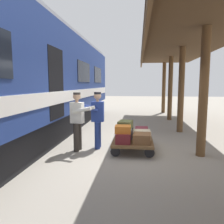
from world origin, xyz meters
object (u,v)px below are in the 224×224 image
(suitcase_slate_roller, at_px, (126,130))
(porter_in_overalls, at_px, (97,118))
(suitcase_maroon_trunk, at_px, (123,137))
(suitcase_gray_aluminum, at_px, (125,133))
(suitcase_olive_duffel, at_px, (125,125))
(luggage_cart, at_px, (133,140))
(suitcase_orange_carryall, at_px, (123,129))
(train_car, at_px, (7,80))
(suitcase_burgundy_valise, at_px, (142,131))
(porter_by_door, at_px, (78,119))
(suitcase_brown_leather, at_px, (142,138))
(suitcase_cream_canvas, at_px, (142,135))

(suitcase_slate_roller, xyz_separation_m, porter_in_overalls, (0.83, 0.52, 0.45))
(suitcase_maroon_trunk, bearing_deg, suitcase_gray_aluminum, -90.00)
(suitcase_slate_roller, bearing_deg, suitcase_olive_duffel, 92.40)
(luggage_cart, xyz_separation_m, suitcase_orange_carryall, (0.27, 0.52, 0.42))
(suitcase_gray_aluminum, bearing_deg, suitcase_orange_carryall, 88.54)
(train_car, relative_size, suitcase_burgundy_valise, 32.69)
(suitcase_gray_aluminum, xyz_separation_m, suitcase_maroon_trunk, (0.00, 0.51, -0.01))
(suitcase_burgundy_valise, relative_size, porter_in_overalls, 0.33)
(porter_in_overalls, xyz_separation_m, porter_by_door, (0.50, 0.33, 0.00))
(suitcase_maroon_trunk, bearing_deg, suitcase_brown_leather, 180.00)
(suitcase_burgundy_valise, xyz_separation_m, suitcase_orange_carryall, (0.53, 1.03, 0.26))
(suitcase_cream_canvas, height_order, porter_by_door, porter_by_door)
(suitcase_cream_canvas, height_order, suitcase_olive_duffel, suitcase_olive_duffel)
(suitcase_burgundy_valise, relative_size, suitcase_orange_carryall, 1.30)
(suitcase_gray_aluminum, distance_m, suitcase_slate_roller, 0.51)
(suitcase_burgundy_valise, xyz_separation_m, suitcase_brown_leather, (0.00, 1.02, 0.02))
(suitcase_burgundy_valise, bearing_deg, suitcase_maroon_trunk, 63.26)
(suitcase_cream_canvas, bearing_deg, suitcase_slate_roller, -44.78)
(train_car, xyz_separation_m, porter_in_overalls, (-2.58, -0.39, -1.14))
(suitcase_maroon_trunk, distance_m, suitcase_brown_leather, 0.51)
(suitcase_olive_duffel, distance_m, suitcase_orange_carryall, 0.51)
(luggage_cart, distance_m, suitcase_olive_duffel, 0.51)
(porter_by_door, bearing_deg, suitcase_olive_duffel, -166.16)
(suitcase_slate_roller, height_order, suitcase_burgundy_valise, suitcase_slate_roller)
(suitcase_maroon_trunk, relative_size, porter_in_overalls, 0.36)
(suitcase_burgundy_valise, relative_size, suitcase_brown_leather, 1.05)
(suitcase_burgundy_valise, height_order, suitcase_brown_leather, suitcase_brown_leather)
(suitcase_brown_leather, xyz_separation_m, porter_in_overalls, (1.34, -0.49, 0.46))
(suitcase_maroon_trunk, height_order, suitcase_brown_leather, suitcase_maroon_trunk)
(suitcase_orange_carryall, bearing_deg, suitcase_slate_roller, -90.74)
(suitcase_maroon_trunk, bearing_deg, train_car, -1.65)
(luggage_cart, relative_size, suitcase_olive_duffel, 3.59)
(suitcase_gray_aluminum, xyz_separation_m, suitcase_slate_roller, (0.00, -0.51, -0.00))
(suitcase_olive_duffel, relative_size, suitcase_orange_carryall, 1.20)
(suitcase_orange_carryall, height_order, porter_in_overalls, porter_in_overalls)
(suitcase_olive_duffel, relative_size, porter_by_door, 0.30)
(suitcase_brown_leather, bearing_deg, porter_in_overalls, -20.13)
(suitcase_cream_canvas, height_order, porter_in_overalls, porter_in_overalls)
(suitcase_slate_roller, bearing_deg, suitcase_cream_canvas, 135.22)
(suitcase_burgundy_valise, bearing_deg, suitcase_brown_leather, 90.00)
(suitcase_brown_leather, relative_size, suitcase_olive_duffel, 1.03)
(luggage_cart, bearing_deg, suitcase_olive_duffel, 3.02)
(luggage_cart, height_order, porter_in_overalls, porter_in_overalls)
(suitcase_gray_aluminum, bearing_deg, suitcase_slate_roller, -90.00)
(train_car, relative_size, porter_in_overalls, 10.71)
(luggage_cart, bearing_deg, suitcase_cream_canvas, -180.00)
(suitcase_cream_canvas, distance_m, suitcase_olive_duffel, 0.57)
(train_car, height_order, suitcase_cream_canvas, train_car)
(train_car, distance_m, porter_in_overalls, 2.85)
(suitcase_orange_carryall, bearing_deg, suitcase_cream_canvas, -135.06)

